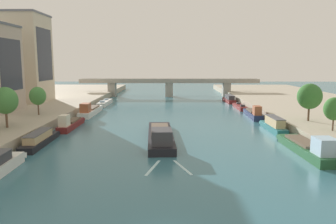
{
  "coord_description": "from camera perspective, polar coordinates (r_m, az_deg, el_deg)",
  "views": [
    {
      "loc": [
        0.54,
        -21.79,
        12.75
      ],
      "look_at": [
        0.0,
        46.93,
        2.35
      ],
      "focal_mm": 35.07,
      "sensor_mm": 36.0,
      "label": 1
    }
  ],
  "objects": [
    {
      "name": "tree_left_second",
      "position": [
        60.62,
        -26.43,
        1.78
      ],
      "size": [
        4.06,
        4.06,
        6.8
      ],
      "color": "brown",
      "rests_on": "quay_left"
    },
    {
      "name": "moored_boat_left_lone",
      "position": [
        54.97,
        -21.4,
        -4.43
      ],
      "size": [
        2.56,
        12.77,
        2.18
      ],
      "color": "black",
      "rests_on": "ground"
    },
    {
      "name": "moored_boat_right_near",
      "position": [
        93.56,
        12.38,
        0.91
      ],
      "size": [
        2.11,
        11.87,
        2.13
      ],
      "color": "maroon",
      "rests_on": "ground"
    },
    {
      "name": "bridge_far",
      "position": [
        124.32,
        0.2,
        4.71
      ],
      "size": [
        67.27,
        4.4,
        6.64
      ],
      "color": "gray",
      "rests_on": "ground"
    },
    {
      "name": "moored_boat_right_far",
      "position": [
        64.45,
        17.89,
        -2.17
      ],
      "size": [
        2.23,
        11.44,
        2.79
      ],
      "color": "#23666B",
      "rests_on": "ground"
    },
    {
      "name": "tree_left_far",
      "position": [
        72.89,
        -21.71,
        2.6
      ],
      "size": [
        3.34,
        3.34,
        5.84
      ],
      "color": "brown",
      "rests_on": "quay_left"
    },
    {
      "name": "quay_left",
      "position": [
        87.46,
        -26.9,
        -0.07
      ],
      "size": [
        36.0,
        170.0,
        1.95
      ],
      "primitive_type": "cube",
      "color": "#A89E89",
      "rests_on": "ground"
    },
    {
      "name": "tree_right_second",
      "position": [
        66.03,
        23.4,
        2.5
      ],
      "size": [
        4.46,
        4.46,
        6.96
      ],
      "color": "brown",
      "rests_on": "quay_right"
    },
    {
      "name": "moored_boat_right_midway",
      "position": [
        49.99,
        23.28,
        -5.71
      ],
      "size": [
        3.61,
        15.55,
        3.39
      ],
      "color": "#235633",
      "rests_on": "ground"
    },
    {
      "name": "barge_midriver",
      "position": [
        53.64,
        -1.29,
        -4.11
      ],
      "size": [
        5.14,
        21.7,
        3.2
      ],
      "color": "black",
      "rests_on": "ground"
    },
    {
      "name": "moored_boat_left_upstream",
      "position": [
        66.85,
        -16.61,
        -1.94
      ],
      "size": [
        2.12,
        12.77,
        3.19
      ],
      "color": "maroon",
      "rests_on": "ground"
    },
    {
      "name": "moored_boat_left_downstream",
      "position": [
        82.9,
        -13.34,
        0.24
      ],
      "size": [
        2.77,
        16.05,
        3.39
      ],
      "color": "silver",
      "rests_on": "ground"
    },
    {
      "name": "wake_behind_barge",
      "position": [
        40.73,
        -0.07,
        -9.61
      ],
      "size": [
        5.59,
        6.06,
        0.03
      ],
      "color": "#A5D1DB",
      "rests_on": "ground"
    },
    {
      "name": "moored_boat_right_upstream",
      "position": [
        79.17,
        14.59,
        -0.24
      ],
      "size": [
        2.6,
        13.4,
        3.21
      ],
      "color": "#1E284C",
      "rests_on": "ground"
    },
    {
      "name": "building_left_tall",
      "position": [
        99.16,
        -23.85,
        8.57
      ],
      "size": [
        12.34,
        13.26,
        23.94
      ],
      "color": "beige",
      "rests_on": "quay_left"
    },
    {
      "name": "moored_boat_right_downstream",
      "position": [
        107.63,
        10.58,
        2.2
      ],
      "size": [
        2.68,
        11.73,
        2.45
      ],
      "color": "maroon",
      "rests_on": "ground"
    },
    {
      "name": "quay_right",
      "position": [
        86.97,
        27.16,
        -0.13
      ],
      "size": [
        36.0,
        170.0,
        1.95
      ],
      "primitive_type": "cube",
      "color": "#A89E89",
      "rests_on": "ground"
    },
    {
      "name": "moored_boat_left_second",
      "position": [
        101.34,
        -10.92,
        1.59
      ],
      "size": [
        2.45,
        13.75,
        2.33
      ],
      "color": "silver",
      "rests_on": "ground"
    },
    {
      "name": "tree_right_midway",
      "position": [
        58.17,
        26.91,
        0.48
      ],
      "size": [
        3.21,
        3.21,
        5.36
      ],
      "color": "brown",
      "rests_on": "quay_right"
    }
  ]
}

